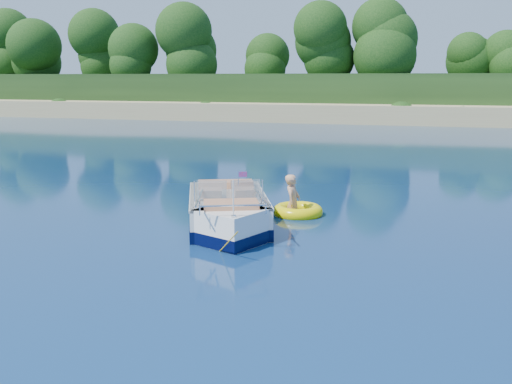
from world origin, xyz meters
TOP-DOWN VIEW (x-y plane):
  - ground at (0.00, 0.00)m, footprint 160.00×160.00m
  - shoreline at (0.00, 63.77)m, footprint 170.00×59.00m
  - treeline at (0.04, 41.01)m, footprint 150.00×7.12m
  - motorboat at (-0.79, 1.47)m, footprint 3.12×5.01m
  - tow_tube at (0.58, 3.29)m, footprint 1.73×1.73m
  - boy at (0.46, 3.23)m, footprint 0.41×0.87m

SIDE VIEW (x-z plane):
  - ground at x=0.00m, z-range 0.00..0.00m
  - boy at x=0.46m, z-range -0.84..0.84m
  - tow_tube at x=0.58m, z-range -0.09..0.27m
  - motorboat at x=-0.79m, z-range -0.54..1.23m
  - shoreline at x=0.00m, z-range -2.02..3.98m
  - treeline at x=0.04m, z-range 1.45..9.64m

